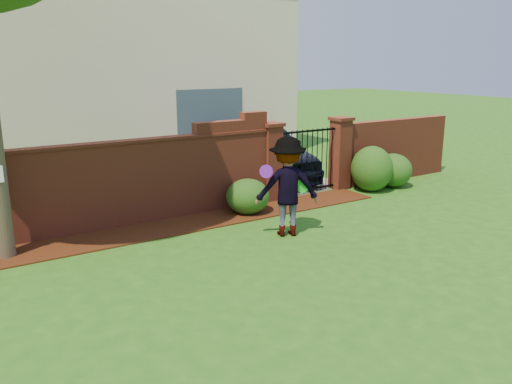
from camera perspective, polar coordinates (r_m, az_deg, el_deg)
ground at (r=8.40m, az=3.70°, el=-9.23°), size 80.00×80.00×0.01m
mulch_bed at (r=10.70m, az=-11.28°, el=-4.13°), size 11.10×1.08×0.03m
brick_wall at (r=10.75m, az=-18.08°, el=0.57°), size 8.70×0.31×2.16m
brick_wall_return at (r=15.35m, az=14.64°, el=4.44°), size 4.00×0.25×1.70m
pillar_left at (r=12.58m, az=1.61°, el=3.32°), size 0.50×0.50×1.88m
pillar_right at (r=13.93m, az=9.08°, el=4.21°), size 0.50×0.50×1.88m
iron_gate at (r=13.25m, az=5.52°, el=3.36°), size 1.78×0.03×1.60m
driveway at (r=16.66m, az=-3.16°, el=2.67°), size 3.20×8.00×0.01m
house at (r=19.00m, az=-16.30°, el=13.14°), size 12.40×6.40×6.30m
car at (r=14.92m, az=1.20°, el=4.42°), size 2.74×4.95×1.59m
shrub_left at (r=11.60m, az=-0.90°, el=-0.48°), size 0.96×0.96×0.78m
shrub_middle at (r=13.88m, az=12.40°, el=2.47°), size 1.07×1.07×1.17m
shrub_right at (r=14.52m, az=14.58°, el=2.28°), size 1.01×1.01×0.89m
man at (r=10.05m, az=3.41°, el=0.52°), size 1.42×1.15×1.91m
frisbee_purple at (r=9.70m, az=1.10°, el=2.24°), size 0.26×0.16×0.25m
frisbee_green at (r=10.09m, az=5.05°, el=0.67°), size 0.27×0.16×0.27m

